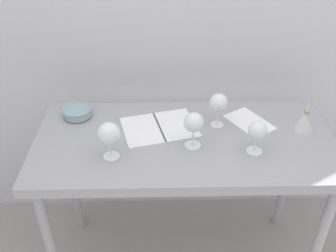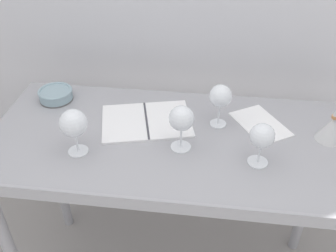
{
  "view_description": "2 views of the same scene",
  "coord_description": "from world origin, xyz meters",
  "px_view_note": "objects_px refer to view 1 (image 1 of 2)",
  "views": [
    {
      "loc": [
        -0.11,
        -1.42,
        1.96
      ],
      "look_at": [
        -0.08,
        0.02,
        0.95
      ],
      "focal_mm": 40.64,
      "sensor_mm": 36.0,
      "label": 1
    },
    {
      "loc": [
        0.12,
        -1.13,
        1.78
      ],
      "look_at": [
        -0.01,
        -0.05,
        0.98
      ],
      "focal_mm": 40.97,
      "sensor_mm": 36.0,
      "label": 2
    }
  ],
  "objects_px": {
    "tasting_bowl": "(77,112)",
    "decanter_funnel": "(305,121)",
    "wine_glass_far_right": "(219,103)",
    "open_notebook": "(159,127)",
    "wine_glass_near_left": "(109,134)",
    "wine_glass_near_center": "(194,123)",
    "tasting_sheet_upper": "(249,122)",
    "wine_glass_near_right": "(257,131)"
  },
  "relations": [
    {
      "from": "wine_glass_near_left",
      "to": "tasting_bowl",
      "type": "xyz_separation_m",
      "value": [
        -0.2,
        0.32,
        -0.09
      ]
    },
    {
      "from": "open_notebook",
      "to": "tasting_bowl",
      "type": "relative_size",
      "value": 2.76
    },
    {
      "from": "tasting_sheet_upper",
      "to": "wine_glass_near_left",
      "type": "bearing_deg",
      "value": 169.13
    },
    {
      "from": "wine_glass_near_center",
      "to": "decanter_funnel",
      "type": "relative_size",
      "value": 1.18
    },
    {
      "from": "wine_glass_far_right",
      "to": "decanter_funnel",
      "type": "distance_m",
      "value": 0.42
    },
    {
      "from": "wine_glass_near_left",
      "to": "tasting_bowl",
      "type": "bearing_deg",
      "value": 121.94
    },
    {
      "from": "tasting_bowl",
      "to": "decanter_funnel",
      "type": "xyz_separation_m",
      "value": [
        1.1,
        -0.13,
        0.02
      ]
    },
    {
      "from": "tasting_bowl",
      "to": "wine_glass_far_right",
      "type": "bearing_deg",
      "value": -7.57
    },
    {
      "from": "wine_glass_far_right",
      "to": "decanter_funnel",
      "type": "bearing_deg",
      "value": -5.89
    },
    {
      "from": "wine_glass_near_center",
      "to": "tasting_sheet_upper",
      "type": "xyz_separation_m",
      "value": [
        0.3,
        0.18,
        -0.12
      ]
    },
    {
      "from": "wine_glass_far_right",
      "to": "wine_glass_near_right",
      "type": "bearing_deg",
      "value": -56.25
    },
    {
      "from": "wine_glass_near_left",
      "to": "wine_glass_near_right",
      "type": "relative_size",
      "value": 1.1
    },
    {
      "from": "tasting_bowl",
      "to": "decanter_funnel",
      "type": "relative_size",
      "value": 0.98
    },
    {
      "from": "wine_glass_far_right",
      "to": "tasting_sheet_upper",
      "type": "xyz_separation_m",
      "value": [
        0.16,
        0.02,
        -0.12
      ]
    },
    {
      "from": "open_notebook",
      "to": "tasting_sheet_upper",
      "type": "relative_size",
      "value": 1.72
    },
    {
      "from": "wine_glass_near_center",
      "to": "decanter_funnel",
      "type": "height_order",
      "value": "wine_glass_near_center"
    },
    {
      "from": "open_notebook",
      "to": "wine_glass_near_left",
      "type": "bearing_deg",
      "value": -149.04
    },
    {
      "from": "wine_glass_near_center",
      "to": "tasting_bowl",
      "type": "height_order",
      "value": "wine_glass_near_center"
    },
    {
      "from": "wine_glass_far_right",
      "to": "decanter_funnel",
      "type": "height_order",
      "value": "wine_glass_far_right"
    },
    {
      "from": "decanter_funnel",
      "to": "wine_glass_near_right",
      "type": "bearing_deg",
      "value": -148.14
    },
    {
      "from": "wine_glass_far_right",
      "to": "wine_glass_near_right",
      "type": "relative_size",
      "value": 1.09
    },
    {
      "from": "wine_glass_near_center",
      "to": "open_notebook",
      "type": "height_order",
      "value": "wine_glass_near_center"
    },
    {
      "from": "wine_glass_near_right",
      "to": "decanter_funnel",
      "type": "xyz_separation_m",
      "value": [
        0.27,
        0.17,
        -0.06
      ]
    },
    {
      "from": "wine_glass_far_right",
      "to": "tasting_sheet_upper",
      "type": "height_order",
      "value": "wine_glass_far_right"
    },
    {
      "from": "wine_glass_near_left",
      "to": "open_notebook",
      "type": "xyz_separation_m",
      "value": [
        0.21,
        0.21,
        -0.12
      ]
    },
    {
      "from": "wine_glass_far_right",
      "to": "open_notebook",
      "type": "height_order",
      "value": "wine_glass_far_right"
    },
    {
      "from": "wine_glass_near_right",
      "to": "decanter_funnel",
      "type": "bearing_deg",
      "value": 31.86
    },
    {
      "from": "wine_glass_far_right",
      "to": "tasting_bowl",
      "type": "bearing_deg",
      "value": 172.43
    },
    {
      "from": "open_notebook",
      "to": "decanter_funnel",
      "type": "xyz_separation_m",
      "value": [
        0.69,
        -0.02,
        0.04
      ]
    },
    {
      "from": "wine_glass_near_left",
      "to": "wine_glass_far_right",
      "type": "relative_size",
      "value": 1.01
    },
    {
      "from": "wine_glass_near_right",
      "to": "open_notebook",
      "type": "xyz_separation_m",
      "value": [
        -0.42,
        0.19,
        -0.11
      ]
    },
    {
      "from": "wine_glass_far_right",
      "to": "open_notebook",
      "type": "relative_size",
      "value": 0.43
    },
    {
      "from": "wine_glass_near_center",
      "to": "wine_glass_far_right",
      "type": "bearing_deg",
      "value": 51.1
    },
    {
      "from": "wine_glass_near_right",
      "to": "tasting_sheet_upper",
      "type": "bearing_deg",
      "value": 83.97
    },
    {
      "from": "wine_glass_near_center",
      "to": "decanter_funnel",
      "type": "xyz_separation_m",
      "value": [
        0.54,
        0.12,
        -0.07
      ]
    },
    {
      "from": "wine_glass_near_right",
      "to": "decanter_funnel",
      "type": "height_order",
      "value": "wine_glass_near_right"
    },
    {
      "from": "wine_glass_far_right",
      "to": "wine_glass_near_right",
      "type": "height_order",
      "value": "wine_glass_far_right"
    },
    {
      "from": "wine_glass_near_center",
      "to": "tasting_bowl",
      "type": "distance_m",
      "value": 0.63
    },
    {
      "from": "open_notebook",
      "to": "decanter_funnel",
      "type": "bearing_deg",
      "value": -16.08
    },
    {
      "from": "open_notebook",
      "to": "tasting_sheet_upper",
      "type": "distance_m",
      "value": 0.45
    },
    {
      "from": "tasting_sheet_upper",
      "to": "tasting_bowl",
      "type": "xyz_separation_m",
      "value": [
        -0.86,
        0.07,
        0.03
      ]
    },
    {
      "from": "wine_glass_far_right",
      "to": "decanter_funnel",
      "type": "relative_size",
      "value": 1.18
    }
  ]
}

